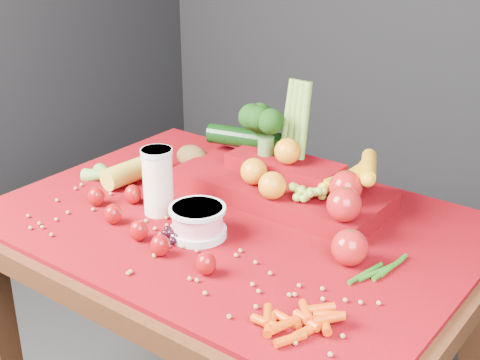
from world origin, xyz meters
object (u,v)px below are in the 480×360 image
Objects in this scene: table at (235,260)px; milk_glass at (158,179)px; yogurt_bowl at (198,220)px; produce_mound at (290,178)px.

table is 7.09× the size of milk_glass.
milk_glass reaches higher than table.
yogurt_bowl is 0.27m from produce_mound.
milk_glass is (-0.16, -0.08, 0.19)m from table.
table is 0.26m from milk_glass.
milk_glass is 0.31m from produce_mound.
produce_mound is (0.04, 0.16, 0.16)m from table.
yogurt_bowl is at bearing -12.45° from milk_glass.
milk_glass is 0.15m from yogurt_bowl.
yogurt_bowl is (0.14, -0.03, -0.05)m from milk_glass.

